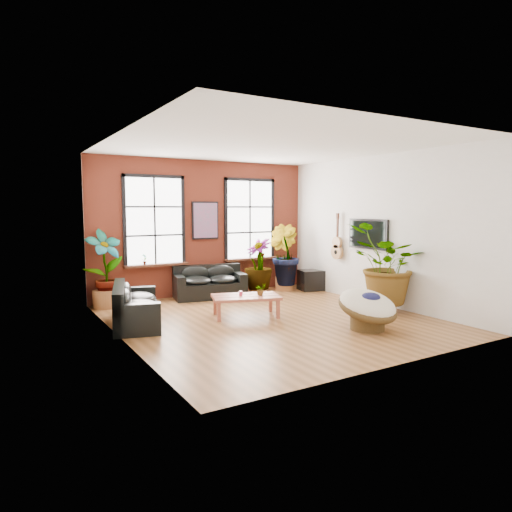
{
  "coord_description": "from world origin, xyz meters",
  "views": [
    {
      "loc": [
        -4.94,
        -7.71,
        2.27
      ],
      "look_at": [
        0.0,
        0.6,
        1.25
      ],
      "focal_mm": 32.0,
      "sensor_mm": 36.0,
      "label": 1
    }
  ],
  "objects_px": {
    "sofa_left": "(133,306)",
    "papasan_chair": "(368,307)",
    "coffee_table": "(246,298)",
    "sofa_back": "(209,283)"
  },
  "relations": [
    {
      "from": "sofa_left",
      "to": "papasan_chair",
      "type": "height_order",
      "value": "papasan_chair"
    },
    {
      "from": "sofa_left",
      "to": "coffee_table",
      "type": "height_order",
      "value": "sofa_left"
    },
    {
      "from": "papasan_chair",
      "to": "sofa_left",
      "type": "bearing_deg",
      "value": 143.25
    },
    {
      "from": "sofa_back",
      "to": "papasan_chair",
      "type": "distance_m",
      "value": 4.52
    },
    {
      "from": "sofa_back",
      "to": "sofa_left",
      "type": "bearing_deg",
      "value": -133.08
    },
    {
      "from": "coffee_table",
      "to": "papasan_chair",
      "type": "distance_m",
      "value": 2.52
    },
    {
      "from": "sofa_left",
      "to": "sofa_back",
      "type": "bearing_deg",
      "value": -39.29
    },
    {
      "from": "coffee_table",
      "to": "papasan_chair",
      "type": "xyz_separation_m",
      "value": [
        1.45,
        -2.07,
        0.03
      ]
    },
    {
      "from": "sofa_left",
      "to": "papasan_chair",
      "type": "bearing_deg",
      "value": -110.34
    },
    {
      "from": "sofa_back",
      "to": "coffee_table",
      "type": "height_order",
      "value": "sofa_back"
    }
  ]
}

